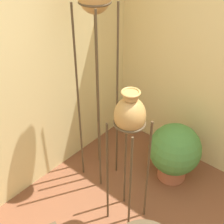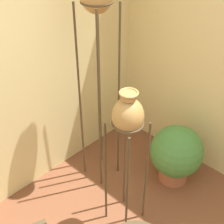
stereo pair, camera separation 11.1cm
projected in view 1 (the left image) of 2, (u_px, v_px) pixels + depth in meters
name	position (u px, v px, depth m)	size (l,w,h in m)	color
vase_stand_tall	(95.00, 2.00, 2.48)	(0.29, 0.29, 2.23)	#473823
vase_stand_medium	(130.00, 120.00, 2.40)	(0.27, 0.27, 1.42)	#473823
potted_plant	(175.00, 151.00, 3.29)	(0.55, 0.55, 0.67)	#B26647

